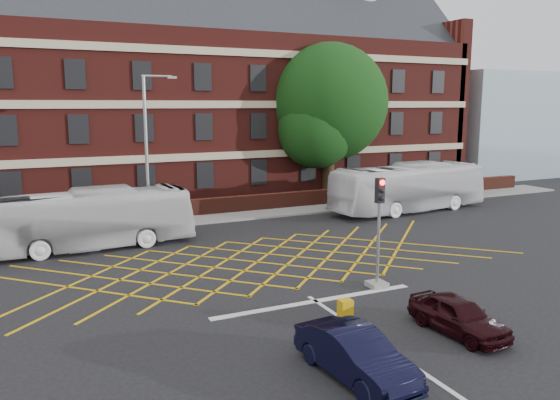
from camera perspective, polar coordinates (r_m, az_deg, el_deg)
name	(u,v)px	position (r m, az deg, el deg)	size (l,w,h in m)	color
ground	(275,274)	(22.98, -0.50, -7.78)	(120.00, 120.00, 0.00)	black
victorian_building	(157,93)	(42.94, -12.76, 10.84)	(51.00, 12.17, 20.40)	#551A16
boundary_wall	(189,208)	(34.75, -9.47, -0.88)	(56.00, 0.50, 1.10)	#4D1D14
far_pavement	(194,219)	(33.90, -8.99, -1.98)	(60.00, 3.00, 0.12)	slate
glass_block	(495,125)	(59.46, 21.55, 7.35)	(14.00, 10.00, 10.00)	#99B2BF
box_junction_hatching	(257,262)	(24.73, -2.44, -6.48)	(11.50, 0.12, 0.02)	#CC990C
stop_line	(316,301)	(20.03, 3.75, -10.50)	(8.00, 0.30, 0.02)	silver
centre_line	(439,384)	(15.17, 16.30, -17.93)	(0.15, 14.00, 0.02)	silver
bus_left	(83,220)	(28.17, -19.94, -1.95)	(2.48, 10.61, 2.96)	silver
bus_right	(409,188)	(36.95, 13.32, 1.27)	(2.67, 11.43, 3.18)	silver
car_navy	(355,354)	(14.77, 7.87, -15.66)	(1.36, 3.89, 1.28)	black
car_maroon	(458,315)	(18.07, 18.13, -11.36)	(1.38, 3.43, 1.17)	black
deciduous_tree	(329,110)	(41.30, 5.11, 9.31)	(8.73, 8.73, 11.52)	black
traffic_light_near	(378,243)	(21.31, 10.23, -4.43)	(0.70, 0.70, 4.27)	slate
street_lamp	(149,182)	(30.24, -13.53, 1.89)	(2.25, 1.00, 8.53)	slate
utility_cabinet	(345,311)	(18.13, 6.83, -11.49)	(0.42, 0.36, 0.79)	#C6910B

